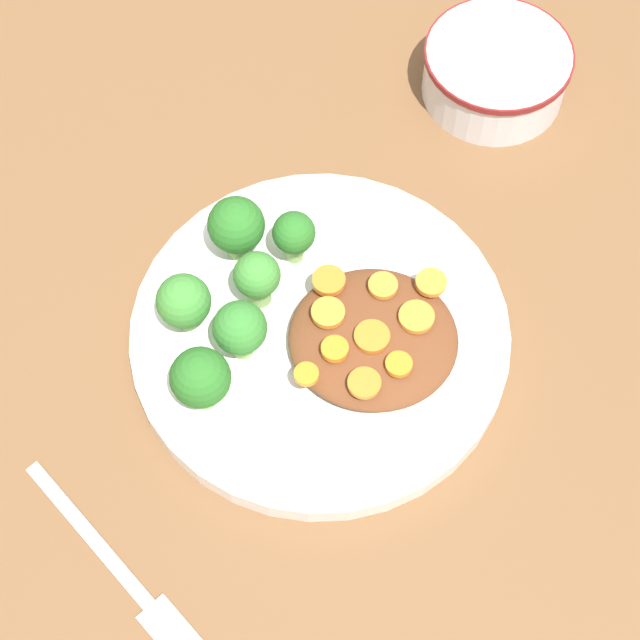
# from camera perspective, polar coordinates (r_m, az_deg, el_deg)

# --- Properties ---
(ground_plane) EXTENTS (4.00, 4.00, 0.00)m
(ground_plane) POSITION_cam_1_polar(r_m,az_deg,el_deg) (0.82, 0.00, -1.13)
(ground_plane) COLOR brown
(plate) EXTENTS (0.29, 0.29, 0.02)m
(plate) POSITION_cam_1_polar(r_m,az_deg,el_deg) (0.81, 0.00, -0.71)
(plate) COLOR white
(plate) RESTS_ON ground_plane
(dip_bowl) EXTENTS (0.13, 0.13, 0.05)m
(dip_bowl) POSITION_cam_1_polar(r_m,az_deg,el_deg) (0.95, 9.37, 13.05)
(dip_bowl) COLOR silver
(dip_bowl) RESTS_ON ground_plane
(stew_mound) EXTENTS (0.13, 0.12, 0.02)m
(stew_mound) POSITION_cam_1_polar(r_m,az_deg,el_deg) (0.79, 2.86, -0.98)
(stew_mound) COLOR brown
(stew_mound) RESTS_ON plate
(broccoli_floret_0) EXTENTS (0.04, 0.04, 0.06)m
(broccoli_floret_0) POSITION_cam_1_polar(r_m,az_deg,el_deg) (0.76, -6.38, -3.14)
(broccoli_floret_0) COLOR #7FA85B
(broccoli_floret_0) RESTS_ON plate
(broccoli_floret_1) EXTENTS (0.03, 0.03, 0.05)m
(broccoli_floret_1) POSITION_cam_1_polar(r_m,az_deg,el_deg) (0.81, -1.40, 4.58)
(broccoli_floret_1) COLOR #7FA85B
(broccoli_floret_1) RESTS_ON plate
(broccoli_floret_2) EXTENTS (0.04, 0.04, 0.05)m
(broccoli_floret_2) POSITION_cam_1_polar(r_m,az_deg,el_deg) (0.79, -7.29, 0.88)
(broccoli_floret_2) COLOR #759E51
(broccoli_floret_2) RESTS_ON plate
(broccoli_floret_3) EXTENTS (0.04, 0.04, 0.06)m
(broccoli_floret_3) POSITION_cam_1_polar(r_m,az_deg,el_deg) (0.82, -4.48, 4.99)
(broccoli_floret_3) COLOR #759E51
(broccoli_floret_3) RESTS_ON plate
(broccoli_floret_4) EXTENTS (0.04, 0.04, 0.05)m
(broccoli_floret_4) POSITION_cam_1_polar(r_m,az_deg,el_deg) (0.79, -3.37, 2.28)
(broccoli_floret_4) COLOR #759E51
(broccoli_floret_4) RESTS_ON plate
(broccoli_floret_5) EXTENTS (0.04, 0.04, 0.06)m
(broccoli_floret_5) POSITION_cam_1_polar(r_m,az_deg,el_deg) (0.77, -4.28, -0.49)
(broccoli_floret_5) COLOR #7FA85B
(broccoli_floret_5) RESTS_ON plate
(carrot_slice_0) EXTENTS (0.02, 0.02, 0.01)m
(carrot_slice_0) POSITION_cam_1_polar(r_m,az_deg,el_deg) (0.77, 0.79, -1.56)
(carrot_slice_0) COLOR orange
(carrot_slice_0) RESTS_ON stew_mound
(carrot_slice_1) EXTENTS (0.02, 0.02, 0.00)m
(carrot_slice_1) POSITION_cam_1_polar(r_m,az_deg,el_deg) (0.80, 3.38, 1.84)
(carrot_slice_1) COLOR orange
(carrot_slice_1) RESTS_ON stew_mound
(carrot_slice_2) EXTENTS (0.02, 0.02, 0.01)m
(carrot_slice_2) POSITION_cam_1_polar(r_m,az_deg,el_deg) (0.77, 4.22, -2.38)
(carrot_slice_2) COLOR orange
(carrot_slice_2) RESTS_ON stew_mound
(carrot_slice_3) EXTENTS (0.03, 0.03, 0.00)m
(carrot_slice_3) POSITION_cam_1_polar(r_m,az_deg,el_deg) (0.77, 2.79, -0.89)
(carrot_slice_3) COLOR orange
(carrot_slice_3) RESTS_ON stew_mound
(carrot_slice_4) EXTENTS (0.03, 0.03, 0.01)m
(carrot_slice_4) POSITION_cam_1_polar(r_m,az_deg,el_deg) (0.78, 5.16, 0.17)
(carrot_slice_4) COLOR orange
(carrot_slice_4) RESTS_ON stew_mound
(carrot_slice_5) EXTENTS (0.02, 0.02, 0.00)m
(carrot_slice_5) POSITION_cam_1_polar(r_m,az_deg,el_deg) (0.80, 5.95, 2.01)
(carrot_slice_5) COLOR orange
(carrot_slice_5) RESTS_ON stew_mound
(carrot_slice_6) EXTENTS (0.03, 0.03, 0.01)m
(carrot_slice_6) POSITION_cam_1_polar(r_m,az_deg,el_deg) (0.78, 0.43, 0.31)
(carrot_slice_6) COLOR orange
(carrot_slice_6) RESTS_ON stew_mound
(carrot_slice_7) EXTENTS (0.03, 0.03, 0.01)m
(carrot_slice_7) POSITION_cam_1_polar(r_m,az_deg,el_deg) (0.80, 0.47, 2.12)
(carrot_slice_7) COLOR orange
(carrot_slice_7) RESTS_ON stew_mound
(carrot_slice_8) EXTENTS (0.02, 0.02, 0.00)m
(carrot_slice_8) POSITION_cam_1_polar(r_m,az_deg,el_deg) (0.76, -0.73, -2.91)
(carrot_slice_8) COLOR orange
(carrot_slice_8) RESTS_ON stew_mound
(carrot_slice_9) EXTENTS (0.02, 0.02, 0.00)m
(carrot_slice_9) POSITION_cam_1_polar(r_m,az_deg,el_deg) (0.76, 2.38, -3.38)
(carrot_slice_9) COLOR orange
(carrot_slice_9) RESTS_ON stew_mound
(fork) EXTENTS (0.15, 0.15, 0.01)m
(fork) POSITION_cam_1_polar(r_m,az_deg,el_deg) (0.77, -9.99, -13.74)
(fork) COLOR silver
(fork) RESTS_ON ground_plane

